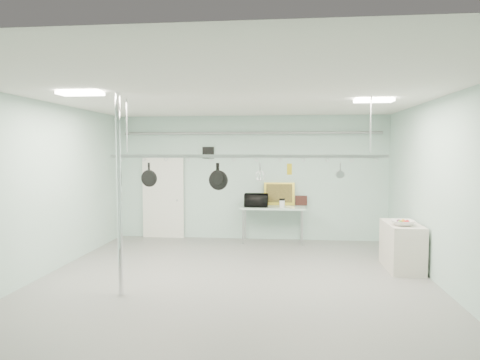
# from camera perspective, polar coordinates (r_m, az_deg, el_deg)

# --- Properties ---
(floor) EXTENTS (8.00, 8.00, 0.00)m
(floor) POSITION_cam_1_polar(r_m,az_deg,el_deg) (7.45, -1.12, -14.01)
(floor) COLOR gray
(floor) RESTS_ON ground
(ceiling) EXTENTS (7.00, 8.00, 0.02)m
(ceiling) POSITION_cam_1_polar(r_m,az_deg,el_deg) (7.15, -1.15, 11.12)
(ceiling) COLOR silver
(ceiling) RESTS_ON back_wall
(back_wall) EXTENTS (7.00, 0.02, 3.20)m
(back_wall) POSITION_cam_1_polar(r_m,az_deg,el_deg) (11.08, 1.38, 0.31)
(back_wall) COLOR #ADCFC5
(back_wall) RESTS_ON floor
(right_wall) EXTENTS (0.02, 8.00, 3.20)m
(right_wall) POSITION_cam_1_polar(r_m,az_deg,el_deg) (7.54, 26.22, -1.76)
(right_wall) COLOR #ADCFC5
(right_wall) RESTS_ON floor
(door) EXTENTS (1.10, 0.10, 2.20)m
(door) POSITION_cam_1_polar(r_m,az_deg,el_deg) (11.49, -10.17, -2.38)
(door) COLOR silver
(door) RESTS_ON floor
(wall_vent) EXTENTS (0.30, 0.04, 0.30)m
(wall_vent) POSITION_cam_1_polar(r_m,az_deg,el_deg) (11.18, -4.26, 3.66)
(wall_vent) COLOR black
(wall_vent) RESTS_ON back_wall
(conduit_pipe) EXTENTS (6.60, 0.07, 0.07)m
(conduit_pipe) POSITION_cam_1_polar(r_m,az_deg,el_deg) (10.98, 1.35, 6.28)
(conduit_pipe) COLOR gray
(conduit_pipe) RESTS_ON back_wall
(chrome_pole) EXTENTS (0.08, 0.08, 3.20)m
(chrome_pole) POSITION_cam_1_polar(r_m,az_deg,el_deg) (6.96, -15.79, -1.95)
(chrome_pole) COLOR silver
(chrome_pole) RESTS_ON floor
(prep_table) EXTENTS (1.60, 0.70, 0.91)m
(prep_table) POSITION_cam_1_polar(r_m,az_deg,el_deg) (10.74, 4.41, -3.93)
(prep_table) COLOR #A9C6B6
(prep_table) RESTS_ON floor
(side_cabinet) EXTENTS (0.60, 1.20, 0.90)m
(side_cabinet) POSITION_cam_1_polar(r_m,az_deg,el_deg) (8.93, 20.78, -8.26)
(side_cabinet) COLOR beige
(side_cabinet) RESTS_ON floor
(pot_rack) EXTENTS (4.80, 0.06, 1.00)m
(pot_rack) POSITION_cam_1_polar(r_m,az_deg,el_deg) (7.37, 0.69, 3.42)
(pot_rack) COLOR #B7B7BC
(pot_rack) RESTS_ON ceiling
(light_panel_left) EXTENTS (0.65, 0.30, 0.05)m
(light_panel_left) POSITION_cam_1_polar(r_m,az_deg,el_deg) (7.00, -20.51, 10.78)
(light_panel_left) COLOR white
(light_panel_left) RESTS_ON ceiling
(light_panel_right) EXTENTS (0.65, 0.30, 0.05)m
(light_panel_right) POSITION_cam_1_polar(r_m,az_deg,el_deg) (7.84, 17.40, 10.08)
(light_panel_right) COLOR white
(light_panel_right) RESTS_ON ceiling
(microwave) EXTENTS (0.58, 0.40, 0.32)m
(microwave) POSITION_cam_1_polar(r_m,az_deg,el_deg) (10.64, 2.19, -2.72)
(microwave) COLOR black
(microwave) RESTS_ON prep_table
(coffee_canister) EXTENTS (0.15, 0.15, 0.18)m
(coffee_canister) POSITION_cam_1_polar(r_m,az_deg,el_deg) (10.55, 5.63, -3.19)
(coffee_canister) COLOR silver
(coffee_canister) RESTS_ON prep_table
(painting_large) EXTENTS (0.78, 0.14, 0.58)m
(painting_large) POSITION_cam_1_polar(r_m,az_deg,el_deg) (10.99, 5.26, -1.85)
(painting_large) COLOR gold
(painting_large) RESTS_ON prep_table
(painting_small) EXTENTS (0.30, 0.09, 0.25)m
(painting_small) POSITION_cam_1_polar(r_m,az_deg,el_deg) (11.02, 8.16, -2.73)
(painting_small) COLOR black
(painting_small) RESTS_ON prep_table
(fruit_bowl) EXTENTS (0.42, 0.42, 0.10)m
(fruit_bowl) POSITION_cam_1_polar(r_m,az_deg,el_deg) (8.56, 20.89, -5.37)
(fruit_bowl) COLOR silver
(fruit_bowl) RESTS_ON side_cabinet
(skillet_left) EXTENTS (0.30, 0.09, 0.40)m
(skillet_left) POSITION_cam_1_polar(r_m,az_deg,el_deg) (7.72, -12.04, 0.80)
(skillet_left) COLOR black
(skillet_left) RESTS_ON pot_rack
(skillet_mid) EXTENTS (0.35, 0.12, 0.47)m
(skillet_mid) POSITION_cam_1_polar(r_m,az_deg,el_deg) (7.44, -2.91, 0.49)
(skillet_mid) COLOR black
(skillet_mid) RESTS_ON pot_rack
(skillet_right) EXTENTS (0.28, 0.13, 0.38)m
(skillet_right) POSITION_cam_1_polar(r_m,az_deg,el_deg) (7.44, -3.08, 0.83)
(skillet_right) COLOR black
(skillet_right) RESTS_ON pot_rack
(whisk) EXTENTS (0.21, 0.21, 0.31)m
(whisk) POSITION_cam_1_polar(r_m,az_deg,el_deg) (7.36, 2.69, 1.07)
(whisk) COLOR #AEAFB3
(whisk) RESTS_ON pot_rack
(grater) EXTENTS (0.09, 0.03, 0.21)m
(grater) POSITION_cam_1_polar(r_m,az_deg,el_deg) (7.34, 6.61, 1.44)
(grater) COLOR #C58017
(grater) RESTS_ON pot_rack
(saucepan) EXTENTS (0.16, 0.12, 0.26)m
(saucepan) POSITION_cam_1_polar(r_m,az_deg,el_deg) (7.41, 13.21, 1.21)
(saucepan) COLOR silver
(saucepan) RESTS_ON pot_rack
(fruit_cluster) EXTENTS (0.24, 0.24, 0.09)m
(fruit_cluster) POSITION_cam_1_polar(r_m,az_deg,el_deg) (8.56, 20.90, -5.10)
(fruit_cluster) COLOR #B71010
(fruit_cluster) RESTS_ON fruit_bowl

